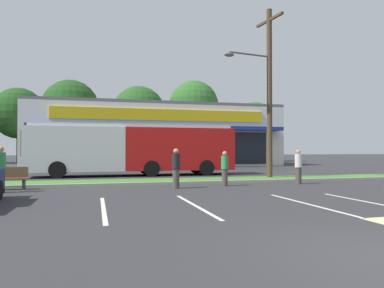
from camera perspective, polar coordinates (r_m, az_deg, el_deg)
name	(u,v)px	position (r m, az deg, el deg)	size (l,w,h in m)	color
grass_median	(182,181)	(19.13, -1.59, -5.69)	(56.00, 2.20, 0.12)	#427A2D
curb_lip	(188,183)	(17.95, -0.70, -6.00)	(56.00, 0.24, 0.12)	#99968C
parking_stripe_0	(104,209)	(10.70, -13.57, -9.72)	(0.12, 4.80, 0.01)	silver
parking_stripe_1	(196,206)	(10.95, 0.56, -9.54)	(0.12, 4.80, 0.01)	silver
parking_stripe_2	(308,204)	(11.79, 17.63, -8.88)	(0.12, 4.80, 0.01)	silver
parking_stripe_3	(372,203)	(12.82, 26.16, -8.19)	(0.12, 4.80, 0.01)	silver
storefront_building	(152,136)	(42.07, -6.21, 1.19)	(25.63, 15.37, 6.41)	silver
tree_left	(19,113)	(52.33, -25.33, 4.33)	(6.56, 6.56, 9.66)	#473323
tree_mid_left	(70,108)	(47.51, -18.36, 5.32)	(6.87, 6.87, 10.24)	#473323
tree_mid	(139,112)	(48.12, -8.25, 4.87)	(6.78, 6.78, 9.92)	#473323
tree_mid_right	(194,105)	(53.61, 0.28, 6.01)	(7.17, 7.17, 11.73)	#473323
tree_right	(254,122)	(54.07, 9.64, 3.41)	(5.77, 5.77, 8.64)	#473323
utility_pole	(267,88)	(21.27, 11.60, 8.54)	(3.11, 2.39, 9.59)	#4C3826
city_bus	(134,148)	(23.79, -9.04, -0.63)	(12.93, 2.74, 3.25)	#B71414
bus_stop_bench	(8,178)	(16.92, -26.71, -4.70)	(1.60, 0.45, 0.95)	brown
car_0	(115,161)	(30.97, -11.83, -2.57)	(4.44, 1.90, 1.44)	#0C3F1E
pedestrian_near_bench	(1,169)	(15.91, -27.58, -3.51)	(0.36, 0.36, 1.79)	black
pedestrian_by_pole	(176,168)	(15.74, -2.50, -3.80)	(0.34, 0.34, 1.71)	#47423D
pedestrian_mid	(298,167)	(18.52, 16.18, -3.40)	(0.34, 0.34, 1.66)	#47423D
pedestrian_far	(225,168)	(16.87, 5.10, -3.80)	(0.32, 0.32, 1.59)	#47423D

